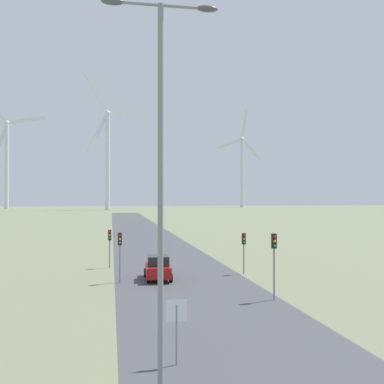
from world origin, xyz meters
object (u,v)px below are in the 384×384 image
object	(u,v)px
wind_turbine_far_left	(7,155)
wind_turbine_left	(108,149)
streetlamp	(161,154)
traffic_light_post_mid_left	(110,240)
wind_turbine_center	(242,165)
car_approaching	(158,267)
traffic_light_post_mid_right	(244,244)
traffic_light_post_near_left	(120,246)
traffic_light_post_near_right	(274,251)
stop_sign_near	(176,319)

from	to	relation	value
wind_turbine_far_left	wind_turbine_left	world-z (taller)	wind_turbine_left
streetlamp	traffic_light_post_mid_left	distance (m)	26.72
wind_turbine_center	car_approaching	bearing A→B (deg)	-108.15
car_approaching	wind_turbine_left	bearing A→B (deg)	91.62
car_approaching	wind_turbine_far_left	distance (m)	228.56
streetlamp	traffic_light_post_mid_right	world-z (taller)	streetlamp
traffic_light_post_near_left	traffic_light_post_mid_left	xyz separation A→B (m)	(-0.75, 7.09, -0.22)
wind_turbine_center	streetlamp	bearing A→B (deg)	-107.19
traffic_light_post_mid_left	car_approaching	size ratio (longest dim) A/B	0.80
traffic_light_post_near_right	traffic_light_post_mid_right	bearing A→B (deg)	84.57
traffic_light_post_mid_right	car_approaching	bearing A→B (deg)	-170.07
traffic_light_post_near_left	traffic_light_post_mid_right	world-z (taller)	traffic_light_post_near_left
stop_sign_near	traffic_light_post_near_left	distance (m)	16.69
traffic_light_post_near_left	car_approaching	size ratio (longest dim) A/B	0.87
streetlamp	wind_turbine_left	size ratio (longest dim) A/B	0.19
stop_sign_near	wind_turbine_left	xyz separation A→B (m)	(-4.14, 202.59, 27.42)
wind_turbine_center	wind_turbine_left	bearing A→B (deg)	-153.38
streetlamp	traffic_light_post_near_left	world-z (taller)	streetlamp
traffic_light_post_near_left	traffic_light_post_near_right	distance (m)	11.63
stop_sign_near	traffic_light_post_mid_right	size ratio (longest dim) A/B	0.73
traffic_light_post_near_left	traffic_light_post_mid_right	distance (m)	10.19
stop_sign_near	traffic_light_post_mid_right	world-z (taller)	traffic_light_post_mid_right
stop_sign_near	car_approaching	distance (m)	17.37
streetlamp	wind_turbine_center	distance (m)	256.71
wind_turbine_far_left	stop_sign_near	bearing A→B (deg)	-76.37
stop_sign_near	wind_turbine_far_left	xyz separation A→B (m)	(-57.36, 236.55, 26.79)
car_approaching	wind_turbine_far_left	size ratio (longest dim) A/B	0.07
streetlamp	stop_sign_near	xyz separation A→B (m)	(0.87, 2.51, -5.90)
car_approaching	wind_turbine_left	distance (m)	187.48
stop_sign_near	car_approaching	bearing A→B (deg)	86.41
streetlamp	traffic_light_post_near_left	distance (m)	19.72
traffic_light_post_near_left	traffic_light_post_near_right	world-z (taller)	traffic_light_post_near_right
streetlamp	wind_turbine_far_left	size ratio (longest dim) A/B	0.20
streetlamp	car_approaching	size ratio (longest dim) A/B	2.96
traffic_light_post_near_left	traffic_light_post_near_right	size ratio (longest dim) A/B	0.91
traffic_light_post_near_left	wind_turbine_left	distance (m)	187.90
car_approaching	wind_turbine_left	xyz separation A→B (m)	(-5.23, 185.27, 28.20)
traffic_light_post_mid_left	wind_turbine_center	distance (m)	232.90
traffic_light_post_near_right	car_approaching	xyz separation A→B (m)	(-6.26, 7.96, -2.03)
stop_sign_near	traffic_light_post_mid_right	xyz separation A→B (m)	(8.22, 18.56, 0.73)
wind_turbine_left	car_approaching	bearing A→B (deg)	-88.38
traffic_light_post_mid_right	traffic_light_post_near_right	bearing A→B (deg)	-95.43
traffic_light_post_near_right	car_approaching	size ratio (longest dim) A/B	0.96
car_approaching	wind_turbine_far_left	world-z (taller)	wind_turbine_far_left
car_approaching	wind_turbine_far_left	xyz separation A→B (m)	(-58.45, 219.23, 27.57)
traffic_light_post_mid_left	traffic_light_post_mid_right	xyz separation A→B (m)	(10.74, -5.09, -0.03)
traffic_light_post_mid_right	wind_turbine_center	world-z (taller)	wind_turbine_center
traffic_light_post_mid_left	wind_turbine_far_left	size ratio (longest dim) A/B	0.05
traffic_light_post_near_right	wind_turbine_center	bearing A→B (deg)	73.84
streetlamp	traffic_light_post_mid_right	bearing A→B (deg)	66.66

